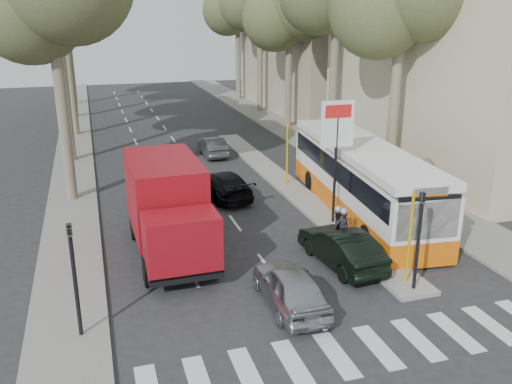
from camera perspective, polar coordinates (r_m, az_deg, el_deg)
ground at (r=19.33m, az=5.52°, el=-9.78°), size 120.00×120.00×0.00m
sidewalk_right at (r=44.40m, az=3.44°, el=6.59°), size 3.20×70.00×0.12m
median_left at (r=44.60m, az=-18.52°, el=5.72°), size 2.40×64.00×0.12m
traffic_island at (r=29.87m, az=3.22°, el=0.77°), size 1.50×26.00×0.16m
building_near at (r=35.51m, az=22.65°, el=16.88°), size 11.00×18.00×18.00m
building_far at (r=54.44m, az=7.26°, el=17.07°), size 11.00×20.00×16.00m
billboard at (r=23.59m, az=8.46°, el=4.96°), size 1.50×12.10×5.60m
traffic_light_island at (r=18.56m, az=16.88°, el=-3.31°), size 0.16×0.41×3.60m
traffic_light_left at (r=16.10m, az=-18.73°, el=-6.89°), size 0.16×0.41×3.60m
tree_r_c at (r=44.67m, az=3.70°, el=19.09°), size 7.40×7.20×13.32m
tree_r_e at (r=59.96m, az=-1.85°, el=19.58°), size 7.40×7.20×14.10m
silver_hatchback at (r=17.76m, az=3.61°, el=-9.92°), size 1.66×4.05×1.38m
dark_hatchback at (r=20.67m, az=8.96°, el=-5.79°), size 1.92×4.45×1.42m
queue_car_a at (r=28.85m, az=-8.16°, el=1.20°), size 2.39×4.91×1.34m
queue_car_b at (r=27.92m, az=-3.43°, el=0.78°), size 2.46×4.85×1.35m
queue_car_c at (r=31.02m, az=-10.54°, el=2.44°), size 1.96×4.47×1.50m
queue_car_d at (r=36.26m, az=-4.61°, el=4.80°), size 1.36×3.84×1.26m
queue_car_e at (r=26.42m, az=-10.29°, el=-0.63°), size 1.84×4.35×1.25m
red_truck at (r=21.25m, az=-9.27°, el=-1.54°), size 2.73×6.93×3.68m
city_bus at (r=25.86m, az=11.00°, el=1.55°), size 4.02×12.90×3.34m
motorcycle at (r=21.96m, az=8.80°, el=-3.95°), size 0.85×2.16×1.84m
pedestrian_near at (r=29.19m, az=14.25°, el=1.63°), size 0.60×1.05×1.71m
pedestrian_far at (r=29.28m, az=17.40°, el=1.60°), size 1.29×1.19×1.90m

